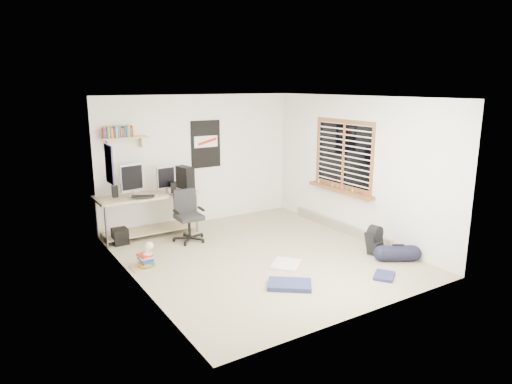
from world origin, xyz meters
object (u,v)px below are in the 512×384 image
office_chair (189,214)px  book_stack (146,258)px  duffel_bag (397,252)px  backpack (374,242)px  desk (148,215)px

office_chair → book_stack: bearing=-139.9°
office_chair → duffel_bag: (2.35, -2.60, -0.35)m
backpack → book_stack: backpack is taller
desk → duffel_bag: bearing=-36.2°
backpack → duffel_bag: (0.06, -0.42, -0.06)m
backpack → book_stack: size_ratio=0.86×
book_stack → desk: bearing=69.7°
desk → backpack: desk is taller
office_chair → book_stack: office_chair is taller
office_chair → book_stack: (-1.04, -0.75, -0.34)m
duffel_bag → book_stack: size_ratio=1.19×
desk → backpack: size_ratio=4.95×
office_chair → backpack: office_chair is taller
desk → backpack: (2.79, -2.88, -0.16)m
desk → office_chair: office_chair is taller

